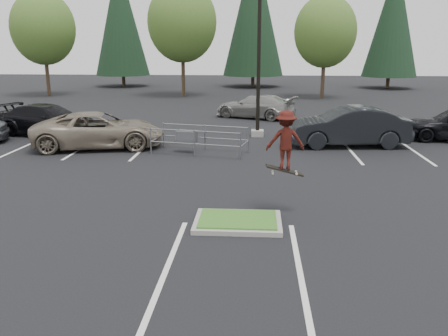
# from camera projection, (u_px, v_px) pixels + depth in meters

# --- Properties ---
(ground) EXTENTS (120.00, 120.00, 0.00)m
(ground) POSITION_uv_depth(u_px,v_px,m) (238.00, 224.00, 12.03)
(ground) COLOR black
(ground) RESTS_ON ground
(grass_median) EXTENTS (2.20, 1.60, 0.16)m
(grass_median) POSITION_uv_depth(u_px,v_px,m) (238.00, 221.00, 12.01)
(grass_median) COLOR gray
(grass_median) RESTS_ON ground
(stall_lines) EXTENTS (22.62, 17.60, 0.01)m
(stall_lines) POSITION_uv_depth(u_px,v_px,m) (208.00, 165.00, 17.94)
(stall_lines) COLOR silver
(stall_lines) RESTS_ON ground
(light_pole) EXTENTS (0.70, 0.60, 10.12)m
(light_pole) POSITION_uv_depth(u_px,v_px,m) (259.00, 41.00, 22.43)
(light_pole) COLOR gray
(light_pole) RESTS_ON ground
(decid_a) EXTENTS (5.44, 5.44, 8.91)m
(decid_a) POSITION_uv_depth(u_px,v_px,m) (43.00, 30.00, 40.79)
(decid_a) COLOR #38281C
(decid_a) RESTS_ON ground
(decid_b) EXTENTS (5.89, 5.89, 9.64)m
(decid_b) POSITION_uv_depth(u_px,v_px,m) (182.00, 25.00, 40.37)
(decid_b) COLOR #38281C
(decid_b) RESTS_ON ground
(decid_c) EXTENTS (5.12, 5.12, 8.38)m
(decid_c) POSITION_uv_depth(u_px,v_px,m) (325.00, 34.00, 39.10)
(decid_c) COLOR #38281C
(decid_c) RESTS_ON ground
(conif_a) EXTENTS (5.72, 5.72, 13.00)m
(conif_a) POSITION_uv_depth(u_px,v_px,m) (120.00, 18.00, 49.76)
(conif_a) COLOR #38281C
(conif_a) RESTS_ON ground
(conif_b) EXTENTS (6.38, 6.38, 14.50)m
(conif_b) POSITION_uv_depth(u_px,v_px,m) (254.00, 10.00, 49.14)
(conif_b) COLOR #38281C
(conif_b) RESTS_ON ground
(conif_c) EXTENTS (5.50, 5.50, 12.50)m
(conif_c) POSITION_uv_depth(u_px,v_px,m) (393.00, 19.00, 47.51)
(conif_c) COLOR #38281C
(conif_c) RESTS_ON ground
(cart_corral) EXTENTS (4.11, 2.20, 1.11)m
(cart_corral) POSITION_uv_depth(u_px,v_px,m) (190.00, 136.00, 19.82)
(cart_corral) COLOR gray
(cart_corral) RESTS_ON ground
(skateboarder) EXTENTS (1.05, 0.66, 1.76)m
(skateboarder) POSITION_uv_depth(u_px,v_px,m) (286.00, 140.00, 12.42)
(skateboarder) COLOR black
(skateboarder) RESTS_ON ground
(car_l_tan) EXTENTS (6.05, 3.74, 1.56)m
(car_l_tan) POSITION_uv_depth(u_px,v_px,m) (98.00, 130.00, 20.74)
(car_l_tan) COLOR gray
(car_l_tan) RESTS_ON ground
(car_l_black) EXTENTS (5.71, 3.59, 1.54)m
(car_l_black) POSITION_uv_depth(u_px,v_px,m) (47.00, 120.00, 23.59)
(car_l_black) COLOR black
(car_l_black) RESTS_ON ground
(car_r_charc) EXTENTS (5.48, 2.35, 1.76)m
(car_r_charc) POSITION_uv_depth(u_px,v_px,m) (348.00, 127.00, 21.07)
(car_r_charc) COLOR black
(car_r_charc) RESTS_ON ground
(car_far_silver) EXTENTS (5.36, 3.82, 1.44)m
(car_far_silver) POSITION_uv_depth(u_px,v_px,m) (257.00, 106.00, 29.19)
(car_far_silver) COLOR gray
(car_far_silver) RESTS_ON ground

